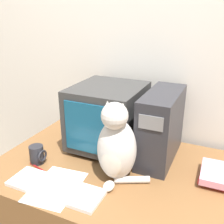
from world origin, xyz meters
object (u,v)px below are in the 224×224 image
object	(u,v)px
crt_monitor	(108,117)
book_stack	(215,175)
cat	(116,147)
keyboard	(55,188)
mug	(37,155)
computer_tower	(161,126)
pen	(39,168)

from	to	relation	value
crt_monitor	book_stack	size ratio (longest dim) A/B	1.99
cat	book_stack	bearing A→B (deg)	19.70
keyboard	mug	world-z (taller)	mug
computer_tower	mug	distance (m)	0.70
cat	mug	bearing A→B (deg)	-176.75
crt_monitor	mug	world-z (taller)	crt_monitor
cat	mug	world-z (taller)	cat
book_stack	mug	size ratio (longest dim) A/B	2.09
cat	mug	distance (m)	0.47
book_stack	mug	bearing A→B (deg)	-164.96
pen	mug	distance (m)	0.08
keyboard	cat	xyz separation A→B (m)	(0.23, 0.20, 0.17)
computer_tower	pen	distance (m)	0.70
crt_monitor	computer_tower	world-z (taller)	computer_tower
keyboard	pen	size ratio (longest dim) A/B	3.20
pen	keyboard	bearing A→B (deg)	-29.99
keyboard	mug	size ratio (longest dim) A/B	4.62
book_stack	mug	distance (m)	0.94
crt_monitor	pen	bearing A→B (deg)	-121.10
computer_tower	keyboard	world-z (taller)	computer_tower
crt_monitor	mug	xyz separation A→B (m)	(-0.27, -0.33, -0.15)
computer_tower	cat	world-z (taller)	cat
book_stack	pen	bearing A→B (deg)	-161.36
crt_monitor	keyboard	xyz separation A→B (m)	(-0.05, -0.48, -0.19)
keyboard	book_stack	xyz separation A→B (m)	(0.68, 0.39, 0.02)
crt_monitor	cat	bearing A→B (deg)	-57.45
crt_monitor	keyboard	distance (m)	0.52
cat	crt_monitor	bearing A→B (deg)	119.33
computer_tower	book_stack	world-z (taller)	computer_tower
crt_monitor	pen	xyz separation A→B (m)	(-0.23, -0.38, -0.19)
cat	keyboard	bearing A→B (deg)	-141.48
keyboard	pen	world-z (taller)	keyboard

